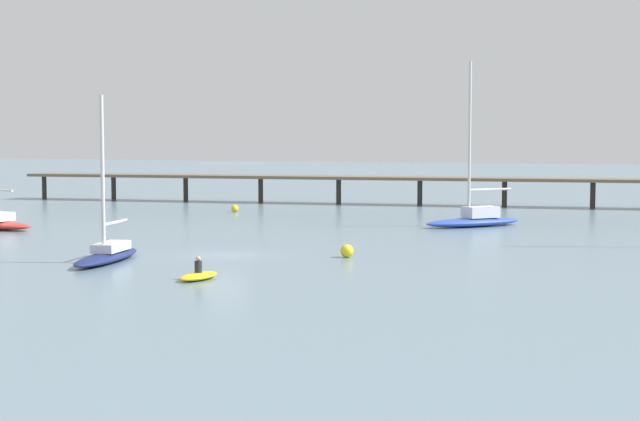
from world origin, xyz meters
TOP-DOWN VIEW (x-y plane):
  - ground_plane at (0.00, 0.00)m, footprint 400.00×400.00m
  - pier at (10.45, 44.94)m, footprint 85.02×13.58m
  - sailboat_navy at (-4.83, -4.88)m, footprint 3.06×7.79m
  - sailboat_blue at (9.75, 22.87)m, footprint 7.28×7.63m
  - dinghy_yellow at (2.91, -9.02)m, footprint 1.53×2.76m
  - mooring_buoy_inner at (-13.52, 29.30)m, footprint 0.67×0.67m
  - mooring_buoy_far at (6.79, 1.54)m, footprint 0.75×0.75m

SIDE VIEW (x-z plane):
  - ground_plane at x=0.00m, z-range 0.00..0.00m
  - dinghy_yellow at x=2.91m, z-range -0.36..0.78m
  - mooring_buoy_inner at x=-13.52m, z-range 0.00..0.67m
  - mooring_buoy_far at x=6.79m, z-range 0.00..0.75m
  - sailboat_navy at x=-4.83m, z-range -3.96..5.08m
  - sailboat_blue at x=9.75m, z-range -5.49..6.96m
  - pier at x=10.45m, z-range 0.02..6.16m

